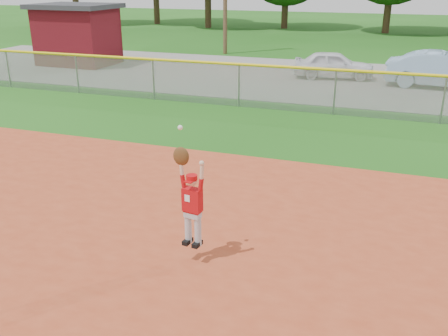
# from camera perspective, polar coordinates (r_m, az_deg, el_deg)

# --- Properties ---
(ground) EXTENTS (120.00, 120.00, 0.00)m
(ground) POSITION_cam_1_polar(r_m,az_deg,el_deg) (8.14, 2.76, -11.40)
(ground) COLOR #1B5413
(ground) RESTS_ON ground
(parking_strip) EXTENTS (44.00, 10.00, 0.03)m
(parking_strip) POSITION_cam_1_polar(r_m,az_deg,el_deg) (23.09, 14.37, 9.63)
(parking_strip) COLOR slate
(parking_strip) RESTS_ON ground
(car_white_a) EXTENTS (3.70, 1.93, 1.20)m
(car_white_a) POSITION_cam_1_polar(r_m,az_deg,el_deg) (23.35, 12.44, 11.45)
(car_white_a) COLOR white
(car_white_a) RESTS_ON parking_strip
(car_blue) EXTENTS (4.50, 1.86, 1.45)m
(car_blue) POSITION_cam_1_polar(r_m,az_deg,el_deg) (22.60, 23.67, 10.21)
(car_blue) COLOR #87A8C9
(car_blue) RESTS_ON parking_strip
(utility_shed) EXTENTS (4.12, 3.24, 3.04)m
(utility_shed) POSITION_cam_1_polar(r_m,az_deg,el_deg) (27.58, -16.42, 14.47)
(utility_shed) COLOR #4F0B11
(utility_shed) RESTS_ON ground
(outfield_fence) EXTENTS (40.06, 0.10, 1.55)m
(outfield_fence) POSITION_cam_1_polar(r_m,az_deg,el_deg) (17.06, 12.59, 8.84)
(outfield_fence) COLOR gray
(outfield_fence) RESTS_ON ground
(ballplayer) EXTENTS (0.54, 0.25, 1.96)m
(ballplayer) POSITION_cam_1_polar(r_m,az_deg,el_deg) (7.78, -3.83, -3.46)
(ballplayer) COLOR silver
(ballplayer) RESTS_ON ground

